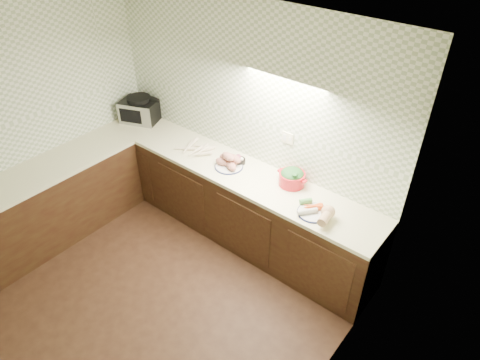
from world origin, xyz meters
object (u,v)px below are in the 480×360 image
Objects in this scene: onion_bowl at (239,160)px; toaster_oven at (140,109)px; sweet_potato_plate at (229,162)px; veg_plate at (320,211)px; parsnip_pile at (196,149)px; dutch_oven at (292,177)px.

toaster_oven is at bearing -179.23° from onion_bowl.
veg_plate is at bearing -4.09° from sweet_potato_plate.
veg_plate reaches higher than onion_bowl.
onion_bowl is at bearing -21.66° from toaster_oven.
onion_bowl reaches higher than parsnip_pile.
dutch_oven reaches higher than veg_plate.
toaster_oven reaches higher than onion_bowl.
onion_bowl is at bearing -174.68° from dutch_oven.
toaster_oven is 1.37× the size of parsnip_pile.
veg_plate is at bearing -26.31° from toaster_oven.
sweet_potato_plate is (0.50, -0.00, 0.03)m from parsnip_pile.
veg_plate is (2.73, -0.19, -0.10)m from toaster_oven.
onion_bowl is at bearing 73.96° from sweet_potato_plate.
onion_bowl is at bearing 169.66° from veg_plate.
toaster_oven is 1.41× the size of veg_plate.
dutch_oven reaches higher than parsnip_pile.
veg_plate is at bearing -10.34° from onion_bowl.
dutch_oven is 0.53m from veg_plate.
parsnip_pile is 0.55m from onion_bowl.
veg_plate is (1.17, -0.08, -0.01)m from sweet_potato_plate.
veg_plate reaches higher than parsnip_pile.
dutch_oven is at bearing 152.95° from veg_plate.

